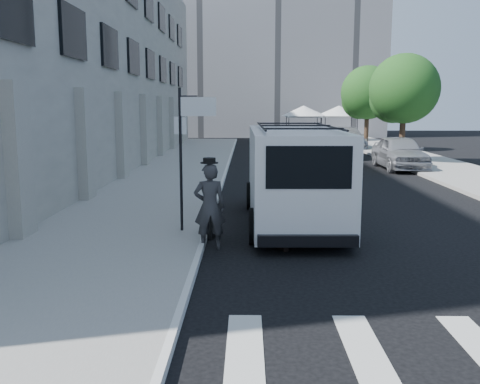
{
  "coord_description": "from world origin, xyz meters",
  "views": [
    {
      "loc": [
        -0.97,
        -9.79,
        3.23
      ],
      "look_at": [
        -1.14,
        2.1,
        1.3
      ],
      "focal_mm": 40.0,
      "sensor_mm": 36.0,
      "label": 1
    }
  ],
  "objects_px": {
    "parked_car_b": "(343,145)",
    "parked_car_c": "(348,138)",
    "briefcase": "(282,242)",
    "suitcase": "(209,226)",
    "businessman": "(210,207)",
    "cargo_van": "(293,175)",
    "parked_car_a": "(400,152)"
  },
  "relations": [
    {
      "from": "parked_car_b",
      "to": "parked_car_c",
      "type": "distance_m",
      "value": 6.6
    },
    {
      "from": "briefcase",
      "to": "suitcase",
      "type": "xyz_separation_m",
      "value": [
        -1.73,
        1.0,
        0.13
      ]
    },
    {
      "from": "briefcase",
      "to": "parked_car_b",
      "type": "distance_m",
      "value": 22.4
    },
    {
      "from": "suitcase",
      "to": "parked_car_c",
      "type": "height_order",
      "value": "parked_car_c"
    },
    {
      "from": "businessman",
      "to": "parked_car_b",
      "type": "distance_m",
      "value": 22.83
    },
    {
      "from": "cargo_van",
      "to": "parked_car_b",
      "type": "bearing_deg",
      "value": 75.28
    },
    {
      "from": "suitcase",
      "to": "cargo_van",
      "type": "height_order",
      "value": "cargo_van"
    },
    {
      "from": "parked_car_a",
      "to": "suitcase",
      "type": "bearing_deg",
      "value": -121.23
    },
    {
      "from": "cargo_van",
      "to": "parked_car_b",
      "type": "height_order",
      "value": "cargo_van"
    },
    {
      "from": "businessman",
      "to": "suitcase",
      "type": "height_order",
      "value": "businessman"
    },
    {
      "from": "parked_car_a",
      "to": "briefcase",
      "type": "bearing_deg",
      "value": -114.5
    },
    {
      "from": "businessman",
      "to": "cargo_van",
      "type": "distance_m",
      "value": 3.47
    },
    {
      "from": "suitcase",
      "to": "parked_car_b",
      "type": "distance_m",
      "value": 21.91
    },
    {
      "from": "parked_car_c",
      "to": "parked_car_a",
      "type": "bearing_deg",
      "value": -86.04
    },
    {
      "from": "suitcase",
      "to": "parked_car_c",
      "type": "distance_m",
      "value": 28.49
    },
    {
      "from": "briefcase",
      "to": "cargo_van",
      "type": "xyz_separation_m",
      "value": [
        0.45,
        2.74,
        1.16
      ]
    },
    {
      "from": "suitcase",
      "to": "parked_car_a",
      "type": "relative_size",
      "value": 0.22
    },
    {
      "from": "businessman",
      "to": "parked_car_c",
      "type": "distance_m",
      "value": 29.42
    },
    {
      "from": "suitcase",
      "to": "parked_car_b",
      "type": "bearing_deg",
      "value": 84.94
    },
    {
      "from": "suitcase",
      "to": "parked_car_c",
      "type": "xyz_separation_m",
      "value": [
        8.41,
        27.21,
        0.51
      ]
    },
    {
      "from": "briefcase",
      "to": "parked_car_c",
      "type": "height_order",
      "value": "parked_car_c"
    },
    {
      "from": "suitcase",
      "to": "parked_car_c",
      "type": "bearing_deg",
      "value": 86.13
    },
    {
      "from": "parked_car_a",
      "to": "parked_car_c",
      "type": "xyz_separation_m",
      "value": [
        -0.29,
        12.69,
        -0.06
      ]
    },
    {
      "from": "parked_car_a",
      "to": "parked_car_b",
      "type": "distance_m",
      "value": 6.52
    },
    {
      "from": "parked_car_c",
      "to": "parked_car_b",
      "type": "bearing_deg",
      "value": -100.58
    },
    {
      "from": "briefcase",
      "to": "cargo_van",
      "type": "bearing_deg",
      "value": 61.11
    },
    {
      "from": "suitcase",
      "to": "businessman",
      "type": "bearing_deg",
      "value": -71.96
    },
    {
      "from": "parked_car_a",
      "to": "parked_car_c",
      "type": "distance_m",
      "value": 12.7
    },
    {
      "from": "briefcase",
      "to": "parked_car_c",
      "type": "distance_m",
      "value": 29.0
    },
    {
      "from": "cargo_van",
      "to": "parked_car_b",
      "type": "xyz_separation_m",
      "value": [
        4.72,
        19.05,
        -0.58
      ]
    },
    {
      "from": "businessman",
      "to": "suitcase",
      "type": "relative_size",
      "value": 1.76
    },
    {
      "from": "suitcase",
      "to": "cargo_van",
      "type": "xyz_separation_m",
      "value": [
        2.18,
        1.74,
        1.04
      ]
    }
  ]
}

